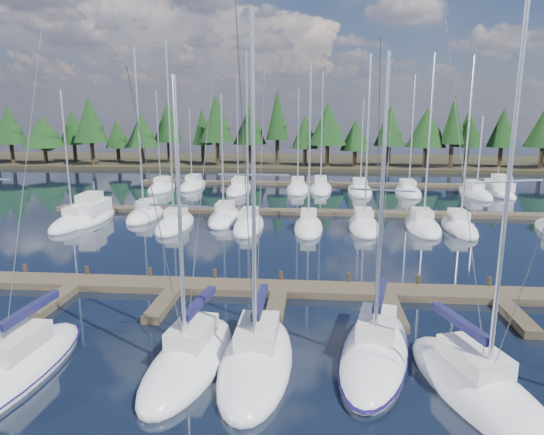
# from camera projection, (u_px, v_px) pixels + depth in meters

# --- Properties ---
(ground) EXTENTS (260.00, 260.00, 0.00)m
(ground) POSITION_uv_depth(u_px,v_px,m) (290.00, 239.00, 39.64)
(ground) COLOR black
(ground) RESTS_ON ground
(far_shore) EXTENTS (220.00, 30.00, 0.60)m
(far_shore) POSITION_uv_depth(u_px,v_px,m) (305.00, 162.00, 97.97)
(far_shore) COLOR #302A1A
(far_shore) RESTS_ON ground
(main_dock) EXTENTS (44.00, 6.13, 0.90)m
(main_dock) POSITION_uv_depth(u_px,v_px,m) (279.00, 293.00, 27.29)
(main_dock) COLOR #4D4230
(main_dock) RESTS_ON ground
(back_docks) EXTENTS (50.00, 21.80, 0.40)m
(back_docks) POSITION_uv_depth(u_px,v_px,m) (298.00, 196.00, 58.66)
(back_docks) COLOR #4D4230
(back_docks) RESTS_ON ground
(front_sailboat_1) EXTENTS (3.29, 9.15, 14.34)m
(front_sailboat_1) POSITION_uv_depth(u_px,v_px,m) (12.00, 371.00, 18.86)
(front_sailboat_1) COLOR silver
(front_sailboat_1) RESTS_ON ground
(front_sailboat_2) EXTENTS (3.64, 8.04, 12.26)m
(front_sailboat_2) POSITION_uv_depth(u_px,v_px,m) (190.00, 360.00, 19.75)
(front_sailboat_2) COLOR silver
(front_sailboat_2) RESTS_ON ground
(front_sailboat_3) EXTENTS (2.95, 8.37, 14.38)m
(front_sailboat_3) POSITION_uv_depth(u_px,v_px,m) (256.00, 359.00, 19.77)
(front_sailboat_3) COLOR silver
(front_sailboat_3) RESTS_ON ground
(front_sailboat_4) EXTENTS (4.64, 9.43, 13.13)m
(front_sailboat_4) POSITION_uv_depth(u_px,v_px,m) (375.00, 351.00, 20.49)
(front_sailboat_4) COLOR silver
(front_sailboat_4) RESTS_ON ground
(front_sailboat_5) EXTENTS (5.24, 8.76, 14.48)m
(front_sailboat_5) POSITION_uv_depth(u_px,v_px,m) (478.00, 388.00, 17.71)
(front_sailboat_5) COLOR silver
(front_sailboat_5) RESTS_ON ground
(back_sailboat_rows) EXTENTS (45.43, 31.88, 16.92)m
(back_sailboat_rows) POSITION_uv_depth(u_px,v_px,m) (301.00, 203.00, 53.85)
(back_sailboat_rows) COLOR silver
(back_sailboat_rows) RESTS_ON ground
(motor_yacht_left) EXTENTS (3.39, 8.81, 4.32)m
(motor_yacht_left) POSITION_uv_depth(u_px,v_px,m) (93.00, 215.00, 46.63)
(motor_yacht_left) COLOR silver
(motor_yacht_left) RESTS_ON ground
(motor_yacht_right) EXTENTS (2.89, 8.34, 4.14)m
(motor_yacht_right) POSITION_uv_depth(u_px,v_px,m) (499.00, 191.00, 60.64)
(motor_yacht_right) COLOR silver
(motor_yacht_right) RESTS_ON ground
(tree_line) EXTENTS (183.17, 11.75, 13.58)m
(tree_line) POSITION_uv_depth(u_px,v_px,m) (292.00, 128.00, 87.04)
(tree_line) COLOR black
(tree_line) RESTS_ON far_shore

